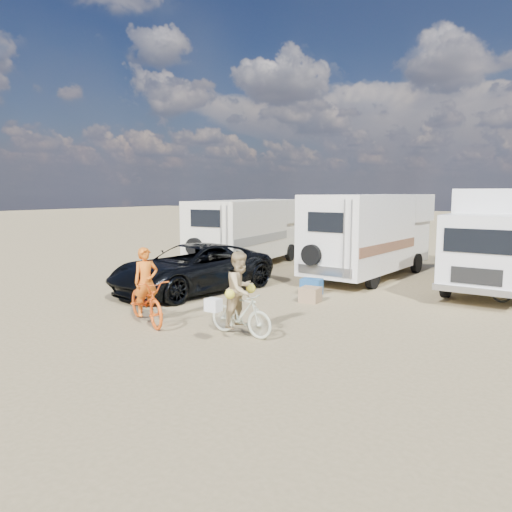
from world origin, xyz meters
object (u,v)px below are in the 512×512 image
Objects in this scene: rv_main at (371,236)px; rider_man at (146,290)px; box_truck at (498,240)px; rv_left at (250,233)px; bike_man at (147,301)px; dark_suv at (192,268)px; rider_woman at (241,298)px; crate at (310,295)px; bike_woman at (241,314)px; cooler at (311,287)px.

rv_main is 4.12× the size of rider_man.
box_truck is 3.96× the size of rider_man.
box_truck is (8.90, -0.14, 0.20)m from rv_left.
bike_man is (-2.06, -8.45, -0.91)m from rv_main.
dark_suv is 3.26× the size of rider_woman.
crate is (-0.21, 3.51, -0.58)m from rider_woman.
bike_man is at bearing 101.17° from bike_woman.
rider_woman is 2.71× the size of cooler.
rider_man is (1.42, -3.19, 0.06)m from dark_suv.
rv_main is at bearing 11.08° from rider_man.
rv_main reaches higher than rider_man.
rider_man is 0.98× the size of rider_woman.
rider_woman is (-3.69, -7.90, -0.73)m from box_truck.
box_truck is 10.24m from rider_man.
rv_main reaches higher than dark_suv.
box_truck is at bearing -11.14° from rider_man.
box_truck reaches higher than rider_woman.
bike_woman reaches higher than crate.
crate is (3.51, 0.70, -0.50)m from dark_suv.
cooler is at bearing 114.91° from crate.
rv_left reaches higher than bike_man.
rider_woman is at bearing 0.00° from bike_woman.
rider_man is at bearing 0.00° from bike_man.
bike_woman is at bearing -56.03° from bike_man.
box_truck is 1.19× the size of dark_suv.
dark_suv is 8.81× the size of cooler.
bike_woman is (3.72, -2.82, -0.25)m from dark_suv.
crate is (5.01, -4.52, -1.10)m from rv_left.
rider_woman is at bearing -56.03° from rider_man.
rv_main is at bearing 178.71° from box_truck.
dark_suv is 10.19× the size of crate.
rider_man is (0.00, 0.00, 0.25)m from bike_man.
rv_left is 9.59m from rider_woman.
rv_left is 8.91m from box_truck.
rider_man reaches higher than crate.
rider_woman is 4.44m from cooler.
dark_suv is 4.67m from bike_woman.
bike_woman is (0.24, -8.08, -0.96)m from rv_main.
rv_left is 8.91m from rider_man.
bike_woman is at bearing -86.61° from crate.
box_truck is 3.99× the size of bike_woman.
crate is at bearing -3.54° from bike_man.
cooler is at bearing -91.17° from rv_main.
rider_woman is at bearing -113.71° from box_truck.
rider_woman is 3.56m from crate.
dark_suv is 4.66m from rider_woman.
rv_main is at bearing 11.08° from bike_man.
bike_man is at bearing -124.59° from box_truck.
bike_man is 1.27× the size of rider_man.
rider_man reaches higher than bike_woman.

